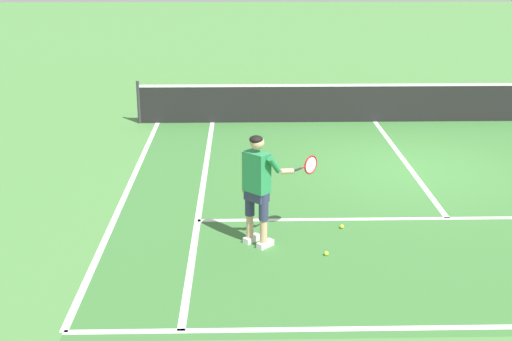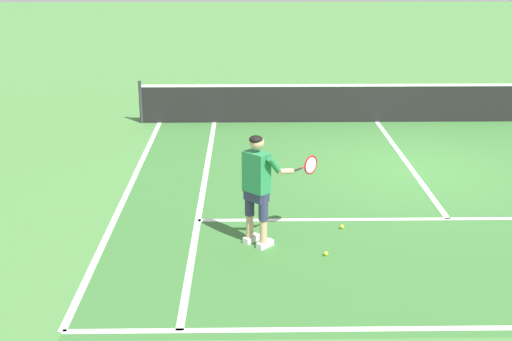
{
  "view_description": "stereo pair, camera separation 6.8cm",
  "coord_description": "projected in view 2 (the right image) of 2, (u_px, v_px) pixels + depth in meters",
  "views": [
    {
      "loc": [
        -3.4,
        -13.01,
        4.35
      ],
      "look_at": [
        -3.17,
        -3.16,
        1.05
      ],
      "focal_mm": 48.29,
      "sensor_mm": 36.0,
      "label": 1
    },
    {
      "loc": [
        -3.33,
        -13.02,
        4.35
      ],
      "look_at": [
        -3.17,
        -3.16,
        1.05
      ],
      "focal_mm": 48.29,
      "sensor_mm": 36.0,
      "label": 2
    }
  ],
  "objects": [
    {
      "name": "court_inner_surface",
      "position": [
        425.0,
        187.0,
        12.76
      ],
      "size": [
        10.98,
        10.16,
        0.0
      ],
      "primitive_type": "cube",
      "color": "#387033",
      "rests_on": "ground"
    },
    {
      "name": "tennis_ball_by_baseline",
      "position": [
        326.0,
        254.0,
        9.99
      ],
      "size": [
        0.07,
        0.07,
        0.07
      ],
      "primitive_type": "sphere",
      "color": "#CCE02D",
      "rests_on": "ground"
    },
    {
      "name": "tennis_player",
      "position": [
        258.0,
        183.0,
        10.05
      ],
      "size": [
        1.16,
        0.75,
        1.71
      ],
      "color": "white",
      "rests_on": "ground"
    },
    {
      "name": "line_doubles_left",
      "position": [
        129.0,
        189.0,
        12.68
      ],
      "size": [
        0.1,
        9.76,
        0.01
      ],
      "primitive_type": "cube",
      "color": "white",
      "rests_on": "ground"
    },
    {
      "name": "tennis_net",
      "position": [
        378.0,
        103.0,
        17.23
      ],
      "size": [
        11.96,
        0.08,
        1.07
      ],
      "color": "#333338",
      "rests_on": "ground"
    },
    {
      "name": "line_service",
      "position": [
        448.0,
        219.0,
        11.32
      ],
      "size": [
        8.23,
        0.1,
        0.01
      ],
      "primitive_type": "cube",
      "color": "white",
      "rests_on": "ground"
    },
    {
      "name": "line_centre_service",
      "position": [
        405.0,
        160.0,
        14.35
      ],
      "size": [
        0.1,
        6.4,
        0.01
      ],
      "primitive_type": "cube",
      "color": "white",
      "rests_on": "ground"
    },
    {
      "name": "tennis_ball_near_feet",
      "position": [
        342.0,
        227.0,
        10.93
      ],
      "size": [
        0.07,
        0.07,
        0.07
      ],
      "primitive_type": "sphere",
      "color": "#CCE02D",
      "rests_on": "ground"
    },
    {
      "name": "line_singles_left",
      "position": [
        203.0,
        189.0,
        12.7
      ],
      "size": [
        0.1,
        9.76,
        0.01
      ],
      "primitive_type": "cube",
      "color": "white",
      "rests_on": "ground"
    },
    {
      "name": "ground_plane",
      "position": [
        412.0,
        169.0,
        13.77
      ],
      "size": [
        80.0,
        80.0,
        0.0
      ],
      "primitive_type": "plane",
      "color": "#477F3D"
    }
  ]
}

